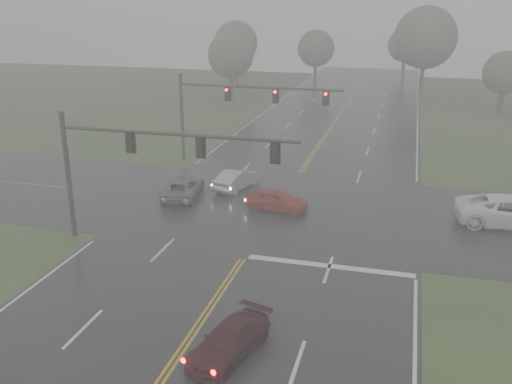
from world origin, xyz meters
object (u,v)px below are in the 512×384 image
(sedan_maroon, at_px, (230,355))
(sedan_silver, at_px, (237,189))
(sedan_red, at_px, (277,210))
(signal_gantry_near, at_px, (133,155))
(pickup_white, at_px, (509,225))
(signal_gantry_far, at_px, (229,102))
(car_grey, at_px, (183,197))

(sedan_maroon, relative_size, sedan_silver, 0.98)
(sedan_red, relative_size, signal_gantry_near, 0.30)
(pickup_white, relative_size, signal_gantry_far, 0.48)
(sedan_maroon, bearing_deg, pickup_white, 70.05)
(signal_gantry_near, distance_m, signal_gantry_far, 16.61)
(sedan_silver, relative_size, signal_gantry_near, 0.32)
(sedan_red, distance_m, car_grey, 6.80)
(car_grey, bearing_deg, pickup_white, 172.41)
(car_grey, distance_m, pickup_white, 20.80)
(sedan_silver, xyz_separation_m, car_grey, (-3.01, -2.70, 0.00))
(sedan_maroon, distance_m, pickup_white, 20.80)
(sedan_red, bearing_deg, signal_gantry_near, 145.61)
(car_grey, relative_size, signal_gantry_near, 0.36)
(sedan_red, xyz_separation_m, sedan_silver, (-3.74, 3.48, 0.00))
(sedan_silver, xyz_separation_m, signal_gantry_near, (-2.48, -10.49, 5.06))
(sedan_maroon, xyz_separation_m, sedan_silver, (-5.55, 19.16, 0.00))
(sedan_silver, relative_size, pickup_white, 0.67)
(sedan_red, height_order, sedan_silver, sedan_silver)
(car_grey, bearing_deg, signal_gantry_far, -102.35)
(sedan_silver, distance_m, pickup_white, 17.93)
(sedan_silver, bearing_deg, signal_gantry_near, 92.12)
(car_grey, relative_size, pickup_white, 0.75)
(sedan_maroon, relative_size, sedan_red, 1.05)
(car_grey, distance_m, signal_gantry_far, 10.17)
(sedan_maroon, xyz_separation_m, sedan_red, (-1.81, 15.67, 0.00))
(signal_gantry_far, bearing_deg, sedan_red, -57.26)
(pickup_white, bearing_deg, sedan_silver, 78.20)
(car_grey, bearing_deg, sedan_silver, -146.75)
(sedan_maroon, xyz_separation_m, signal_gantry_far, (-7.98, 25.27, 5.04))
(sedan_red, xyz_separation_m, car_grey, (-6.75, 0.79, 0.00))
(sedan_red, height_order, signal_gantry_far, signal_gantry_far)
(pickup_white, xyz_separation_m, signal_gantry_near, (-20.26, -8.16, 5.06))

